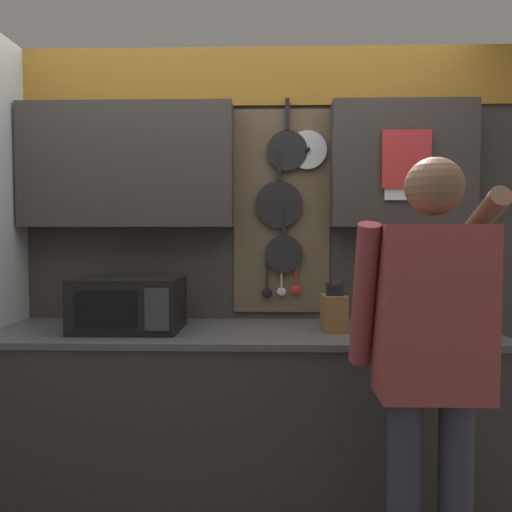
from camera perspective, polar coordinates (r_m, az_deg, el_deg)
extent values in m
plane|color=#38383D|center=(2.83, -1.50, -26.75)|extent=(14.00, 14.00, 0.00)
cube|color=#38332D|center=(2.64, -1.51, -18.43)|extent=(2.44, 0.65, 0.88)
cube|color=#4C4C4C|center=(2.51, -1.52, -8.74)|extent=(2.47, 0.68, 0.03)
cube|color=#38332D|center=(2.81, -1.15, -1.12)|extent=(3.04, 0.04, 2.40)
cube|color=#99661E|center=(2.91, -1.20, 19.81)|extent=(3.00, 0.02, 0.32)
cube|color=#38332D|center=(2.84, -14.56, 9.98)|extent=(1.15, 0.16, 0.67)
cube|color=#38332D|center=(2.82, 16.38, 10.01)|extent=(0.76, 0.16, 0.67)
cube|color=brown|center=(2.78, 2.93, 5.10)|extent=(0.53, 0.01, 1.12)
cylinder|color=black|center=(2.79, 3.58, 11.92)|extent=(0.22, 0.02, 0.22)
cube|color=black|center=(2.82, 3.60, 15.88)|extent=(0.02, 0.02, 0.17)
cylinder|color=black|center=(2.76, 2.62, 5.90)|extent=(0.26, 0.02, 0.26)
cube|color=black|center=(2.77, 2.64, 10.27)|extent=(0.02, 0.02, 0.17)
cylinder|color=black|center=(2.75, 3.19, 0.21)|extent=(0.21, 0.02, 0.21)
cube|color=black|center=(2.75, 3.21, 3.95)|extent=(0.02, 0.02, 0.15)
cylinder|color=silver|center=(2.80, 5.89, 11.99)|extent=(0.21, 0.01, 0.21)
sphere|color=black|center=(2.78, 5.92, 12.05)|extent=(0.03, 0.03, 0.03)
cylinder|color=black|center=(2.76, 1.26, -1.57)|extent=(0.01, 0.01, 0.22)
ellipsoid|color=black|center=(2.77, 1.25, -4.23)|extent=(0.06, 0.01, 0.05)
cylinder|color=silver|center=(2.76, 2.93, -1.52)|extent=(0.01, 0.01, 0.22)
ellipsoid|color=silver|center=(2.77, 2.92, -4.09)|extent=(0.05, 0.01, 0.05)
cylinder|color=red|center=(2.76, 4.60, -1.39)|extent=(0.01, 0.01, 0.20)
ellipsoid|color=red|center=(2.77, 4.59, -3.85)|extent=(0.06, 0.01, 0.05)
cube|color=white|center=(2.73, 16.82, 9.25)|extent=(0.22, 0.02, 0.30)
cube|color=red|center=(2.72, 16.82, 10.55)|extent=(0.25, 0.02, 0.30)
cube|color=black|center=(2.56, -14.29, -5.30)|extent=(0.51, 0.36, 0.26)
cube|color=black|center=(2.40, -16.81, -5.85)|extent=(0.28, 0.01, 0.16)
cube|color=#333338|center=(2.34, -11.27, -6.02)|extent=(0.11, 0.01, 0.20)
cube|color=brown|center=(2.49, 8.89, -6.46)|extent=(0.12, 0.16, 0.18)
cylinder|color=black|center=(2.43, 8.16, -3.79)|extent=(0.02, 0.03, 0.06)
cylinder|color=black|center=(2.44, 8.50, -3.95)|extent=(0.02, 0.02, 0.05)
cylinder|color=black|center=(2.44, 8.84, -3.93)|extent=(0.02, 0.02, 0.05)
cylinder|color=black|center=(2.44, 9.19, -3.94)|extent=(0.02, 0.03, 0.05)
cylinder|color=black|center=(2.44, 9.53, -3.84)|extent=(0.02, 0.03, 0.06)
cylinder|color=black|center=(2.44, 9.87, -3.61)|extent=(0.02, 0.04, 0.08)
cylinder|color=white|center=(2.59, 19.14, -6.52)|extent=(0.12, 0.12, 0.15)
cylinder|color=tan|center=(2.58, 18.83, -4.37)|extent=(0.03, 0.05, 0.22)
cylinder|color=silver|center=(2.57, 19.22, -4.08)|extent=(0.03, 0.01, 0.25)
cylinder|color=tan|center=(2.57, 19.19, -3.63)|extent=(0.04, 0.06, 0.29)
cylinder|color=black|center=(2.58, 19.18, -4.70)|extent=(0.05, 0.05, 0.19)
cylinder|color=tan|center=(2.57, 19.16, -3.79)|extent=(0.07, 0.07, 0.27)
cylinder|color=red|center=(2.55, 19.05, -4.49)|extent=(0.05, 0.06, 0.22)
cylinder|color=silver|center=(2.57, 19.12, -3.56)|extent=(0.04, 0.06, 0.30)
cylinder|color=#383842|center=(2.06, 16.53, -25.94)|extent=(0.12, 0.12, 0.81)
cylinder|color=#383842|center=(2.11, 21.77, -25.29)|extent=(0.12, 0.12, 0.81)
cube|color=#993D3D|center=(1.86, 19.51, -5.98)|extent=(0.38, 0.22, 0.61)
sphere|color=brown|center=(1.84, 19.71, 7.49)|extent=(0.20, 0.20, 0.20)
cylinder|color=#993D3D|center=(1.84, 12.24, -4.48)|extent=(0.08, 0.25, 0.54)
cylinder|color=brown|center=(2.14, 23.50, 2.68)|extent=(0.08, 0.52, 0.31)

